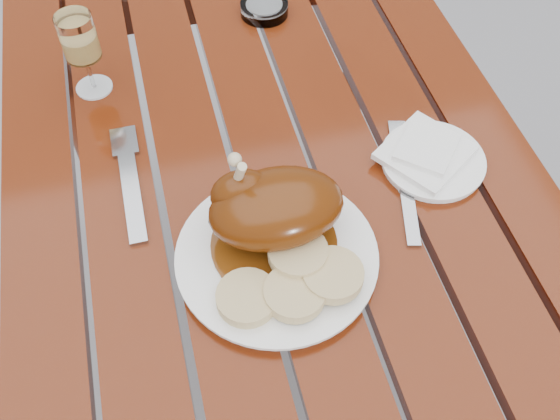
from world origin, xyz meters
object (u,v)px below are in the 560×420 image
at_px(wine_glass, 84,54).
at_px(ashtray, 264,8).
at_px(table, 275,288).
at_px(side_plate, 433,161).
at_px(dinner_plate, 277,257).

bearing_deg(wine_glass, ashtray, 21.15).
xyz_separation_m(table, side_plate, (0.24, -0.05, 0.38)).
distance_m(table, ashtray, 0.54).
height_order(table, side_plate, side_plate).
bearing_deg(dinner_plate, ashtray, 78.18).
bearing_deg(ashtray, dinner_plate, -101.82).
xyz_separation_m(dinner_plate, wine_glass, (-0.21, 0.41, 0.06)).
height_order(dinner_plate, ashtray, ashtray).
bearing_deg(table, dinner_plate, -102.30).
distance_m(wine_glass, side_plate, 0.57).
relative_size(side_plate, ashtray, 1.78).
bearing_deg(side_plate, wine_glass, 148.50).
distance_m(side_plate, ashtray, 0.45).
distance_m(table, dinner_plate, 0.42).
distance_m(dinner_plate, side_plate, 0.29).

